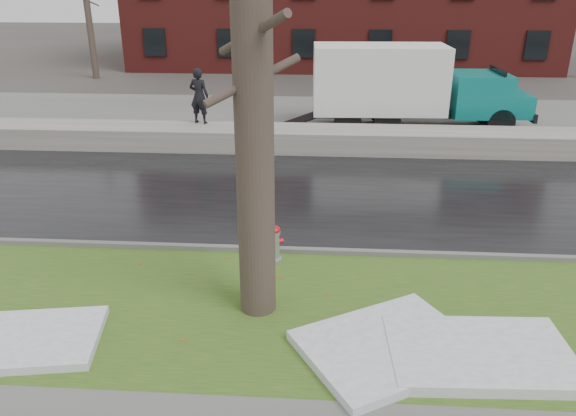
# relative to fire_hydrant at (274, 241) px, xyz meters

# --- Properties ---
(ground) EXTENTS (120.00, 120.00, 0.00)m
(ground) POSITION_rel_fire_hydrant_xyz_m (-0.18, -0.60, -0.48)
(ground) COLOR #47423D
(ground) RESTS_ON ground
(verge) EXTENTS (60.00, 4.50, 0.04)m
(verge) POSITION_rel_fire_hydrant_xyz_m (-0.18, -1.85, -0.46)
(verge) COLOR #2F501A
(verge) RESTS_ON ground
(road) EXTENTS (60.00, 7.00, 0.03)m
(road) POSITION_rel_fire_hydrant_xyz_m (-0.18, 3.90, -0.47)
(road) COLOR black
(road) RESTS_ON ground
(parking_lot) EXTENTS (60.00, 9.00, 0.03)m
(parking_lot) POSITION_rel_fire_hydrant_xyz_m (-0.18, 12.40, -0.47)
(parking_lot) COLOR slate
(parking_lot) RESTS_ON ground
(curb) EXTENTS (60.00, 0.15, 0.14)m
(curb) POSITION_rel_fire_hydrant_xyz_m (-0.18, 0.40, -0.41)
(curb) COLOR slate
(curb) RESTS_ON ground
(snowbank) EXTENTS (60.00, 1.60, 0.75)m
(snowbank) POSITION_rel_fire_hydrant_xyz_m (-0.18, 8.10, -0.11)
(snowbank) COLOR #A29E94
(snowbank) RESTS_ON ground
(bg_tree_left) EXTENTS (1.40, 1.62, 6.50)m
(bg_tree_left) POSITION_rel_fire_hydrant_xyz_m (-12.18, 21.40, 2.85)
(bg_tree_left) COLOR brown
(bg_tree_left) RESTS_ON ground
(bg_tree_center) EXTENTS (1.40, 1.62, 6.50)m
(bg_tree_center) POSITION_rel_fire_hydrant_xyz_m (-6.18, 25.40, 2.85)
(bg_tree_center) COLOR brown
(bg_tree_center) RESTS_ON ground
(fire_hydrant) EXTENTS (0.41, 0.39, 0.83)m
(fire_hydrant) POSITION_rel_fire_hydrant_xyz_m (0.00, 0.00, 0.00)
(fire_hydrant) COLOR #999CA1
(fire_hydrant) RESTS_ON verge
(tree) EXTENTS (1.44, 1.62, 7.84)m
(tree) POSITION_rel_fire_hydrant_xyz_m (-0.12, -1.79, 3.51)
(tree) COLOR brown
(tree) RESTS_ON verge
(box_truck) EXTENTS (9.44, 2.53, 3.14)m
(box_truck) POSITION_rel_fire_hydrant_xyz_m (3.96, 11.20, 1.18)
(box_truck) COLOR black
(box_truck) RESTS_ON ground
(worker) EXTENTS (0.78, 0.60, 1.88)m
(worker) POSITION_rel_fire_hydrant_xyz_m (-3.34, 8.59, 1.21)
(worker) COLOR black
(worker) RESTS_ON snowbank
(snow_patch_near) EXTENTS (3.26, 3.04, 0.16)m
(snow_patch_near) POSITION_rel_fire_hydrant_xyz_m (2.08, -2.90, -0.36)
(snow_patch_near) COLOR white
(snow_patch_near) RESTS_ON verge
(snow_patch_far) EXTENTS (2.44, 1.95, 0.14)m
(snow_patch_far) POSITION_rel_fire_hydrant_xyz_m (-3.68, -3.10, -0.37)
(snow_patch_far) COLOR white
(snow_patch_far) RESTS_ON verge
(snow_patch_side) EXTENTS (2.87, 1.91, 0.18)m
(snow_patch_side) POSITION_rel_fire_hydrant_xyz_m (3.48, -3.00, -0.35)
(snow_patch_side) COLOR white
(snow_patch_side) RESTS_ON verge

